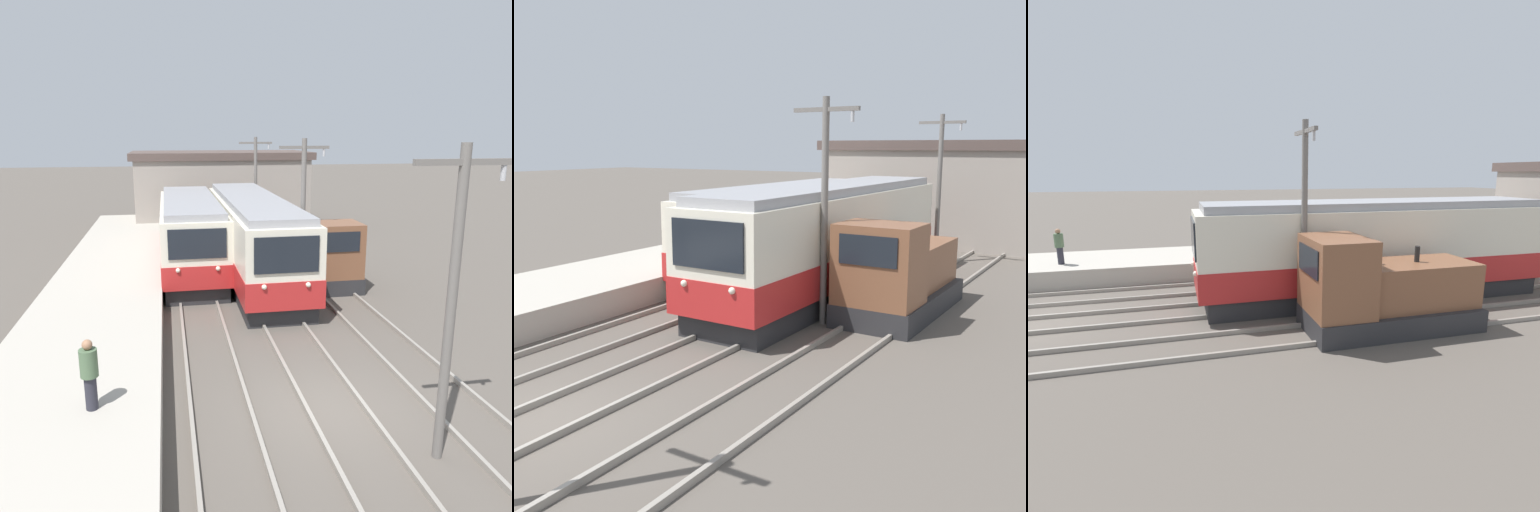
# 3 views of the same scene
# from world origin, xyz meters

# --- Properties ---
(ground_plane) EXTENTS (200.00, 200.00, 0.00)m
(ground_plane) POSITION_xyz_m (0.00, 0.00, 0.00)
(ground_plane) COLOR #564F47
(platform_left) EXTENTS (4.50, 54.00, 0.84)m
(platform_left) POSITION_xyz_m (-6.25, 0.00, 0.42)
(platform_left) COLOR #ADA599
(platform_left) RESTS_ON ground
(track_left) EXTENTS (1.54, 60.00, 0.14)m
(track_left) POSITION_xyz_m (-2.60, 0.00, 0.07)
(track_left) COLOR gray
(track_left) RESTS_ON ground
(track_center) EXTENTS (1.54, 60.00, 0.14)m
(track_center) POSITION_xyz_m (0.20, 0.00, 0.07)
(track_center) COLOR gray
(track_center) RESTS_ON ground
(track_right) EXTENTS (1.54, 60.00, 0.14)m
(track_right) POSITION_xyz_m (3.20, 0.00, 0.07)
(track_right) COLOR gray
(track_right) RESTS_ON ground
(commuter_train_left) EXTENTS (2.84, 11.49, 3.63)m
(commuter_train_left) POSITION_xyz_m (-2.60, 13.79, 1.69)
(commuter_train_left) COLOR #28282B
(commuter_train_left) RESTS_ON ground
(commuter_train_center) EXTENTS (2.84, 13.87, 3.82)m
(commuter_train_center) POSITION_xyz_m (0.20, 12.08, 1.77)
(commuter_train_center) COLOR #28282B
(commuter_train_center) RESTS_ON ground
(shunting_locomotive) EXTENTS (2.40, 5.50, 3.00)m
(shunting_locomotive) POSITION_xyz_m (3.20, 10.76, 1.21)
(shunting_locomotive) COLOR #28282B
(shunting_locomotive) RESTS_ON ground
(catenary_mast_near) EXTENTS (2.00, 0.20, 6.47)m
(catenary_mast_near) POSITION_xyz_m (1.71, -2.18, 3.55)
(catenary_mast_near) COLOR slate
(catenary_mast_near) RESTS_ON ground
(catenary_mast_mid) EXTENTS (2.00, 0.20, 6.47)m
(catenary_mast_mid) POSITION_xyz_m (1.71, 8.68, 3.55)
(catenary_mast_mid) COLOR slate
(catenary_mast_mid) RESTS_ON ground
(catenary_mast_far) EXTENTS (2.00, 0.20, 6.47)m
(catenary_mast_far) POSITION_xyz_m (1.71, 19.55, 3.55)
(catenary_mast_far) COLOR slate
(catenary_mast_far) RESTS_ON ground
(person_on_platform) EXTENTS (0.38, 0.38, 1.60)m
(person_on_platform) POSITION_xyz_m (-5.45, -0.41, 1.71)
(person_on_platform) COLOR #282833
(person_on_platform) RESTS_ON platform_left
(station_building) EXTENTS (12.60, 6.30, 5.42)m
(station_building) POSITION_xyz_m (0.23, 26.00, 2.73)
(station_building) COLOR gray
(station_building) RESTS_ON ground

